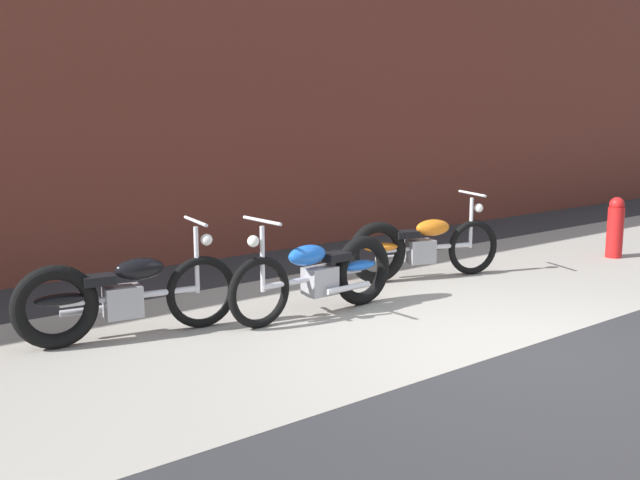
# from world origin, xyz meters

# --- Properties ---
(ground_plane) EXTENTS (80.00, 80.00, 0.00)m
(ground_plane) POSITION_xyz_m (0.00, 0.00, 0.00)
(ground_plane) COLOR #2D2D30
(sidewalk_slab) EXTENTS (36.00, 3.50, 0.01)m
(sidewalk_slab) POSITION_xyz_m (0.00, 1.75, 0.00)
(sidewalk_slab) COLOR #9E998E
(sidewalk_slab) RESTS_ON ground
(brick_building_wall) EXTENTS (36.00, 0.50, 4.81)m
(brick_building_wall) POSITION_xyz_m (0.00, 5.20, 2.40)
(brick_building_wall) COLOR brown
(brick_building_wall) RESTS_ON ground
(motorcycle_black) EXTENTS (1.99, 0.67, 1.03)m
(motorcycle_black) POSITION_xyz_m (-2.58, 2.39, 0.40)
(motorcycle_black) COLOR black
(motorcycle_black) RESTS_ON ground
(motorcycle_blue) EXTENTS (2.01, 0.58, 1.03)m
(motorcycle_blue) POSITION_xyz_m (-0.57, 1.91, 0.40)
(motorcycle_blue) COLOR black
(motorcycle_blue) RESTS_ON ground
(motorcycle_orange) EXTENTS (1.94, 0.84, 1.03)m
(motorcycle_orange) POSITION_xyz_m (1.18, 2.40, 0.40)
(motorcycle_orange) COLOR black
(motorcycle_orange) RESTS_ON ground
(fire_hydrant) EXTENTS (0.22, 0.22, 0.84)m
(fire_hydrant) POSITION_xyz_m (4.31, 1.62, 0.42)
(fire_hydrant) COLOR red
(fire_hydrant) RESTS_ON ground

